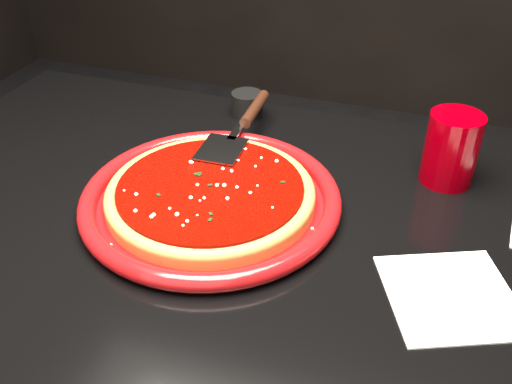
{
  "coord_description": "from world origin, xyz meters",
  "views": [
    {
      "loc": [
        0.24,
        -0.58,
        1.25
      ],
      "look_at": [
        0.01,
        0.07,
        0.77
      ],
      "focal_mm": 40.0,
      "sensor_mm": 36.0,
      "label": 1
    }
  ],
  "objects_px": {
    "pizza_server": "(241,126)",
    "ramekin": "(247,104)",
    "plate": "(211,199)",
    "cup": "(451,149)"
  },
  "relations": [
    {
      "from": "pizza_server",
      "to": "ramekin",
      "type": "distance_m",
      "value": 0.13
    },
    {
      "from": "plate",
      "to": "pizza_server",
      "type": "relative_size",
      "value": 1.34
    },
    {
      "from": "plate",
      "to": "pizza_server",
      "type": "height_order",
      "value": "pizza_server"
    },
    {
      "from": "plate",
      "to": "cup",
      "type": "distance_m",
      "value": 0.38
    },
    {
      "from": "pizza_server",
      "to": "cup",
      "type": "bearing_deg",
      "value": 0.72
    },
    {
      "from": "plate",
      "to": "ramekin",
      "type": "distance_m",
      "value": 0.3
    },
    {
      "from": "cup",
      "to": "ramekin",
      "type": "relative_size",
      "value": 1.94
    },
    {
      "from": "ramekin",
      "to": "plate",
      "type": "bearing_deg",
      "value": -80.31
    },
    {
      "from": "plate",
      "to": "cup",
      "type": "xyz_separation_m",
      "value": [
        0.32,
        0.19,
        0.04
      ]
    },
    {
      "from": "plate",
      "to": "cup",
      "type": "bearing_deg",
      "value": 30.25
    }
  ]
}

